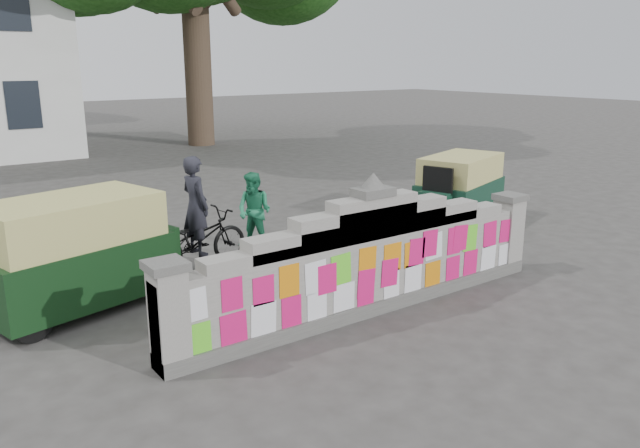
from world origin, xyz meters
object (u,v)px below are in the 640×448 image
Objects in this scene: pedestrian at (254,211)px; cyclist_rider at (196,220)px; rickshaw_left at (78,251)px; cyclist_bike at (197,240)px; rickshaw_right at (459,187)px.

cyclist_rider is at bearing -98.79° from pedestrian.
cyclist_rider reaches higher than rickshaw_left.
rickshaw_left is (-3.50, -1.05, 0.12)m from pedestrian.
rickshaw_left reaches higher than pedestrian.
cyclist_bike is at bearing 2.38° from rickshaw_left.
pedestrian is at bearing -78.89° from cyclist_rider.
cyclist_rider is at bearing -21.67° from rickshaw_right.
cyclist_rider is 6.14m from rickshaw_right.
cyclist_rider is 2.21m from rickshaw_left.
pedestrian is (1.38, 0.43, -0.12)m from cyclist_rider.
cyclist_rider reaches higher than rickshaw_right.
rickshaw_left is 8.25m from rickshaw_right.
rickshaw_left is at bearing 100.17° from cyclist_rider.
cyclist_rider is 1.16× the size of pedestrian.
pedestrian is 0.48× the size of rickshaw_left.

